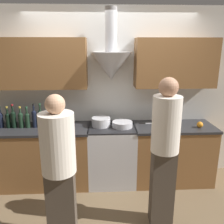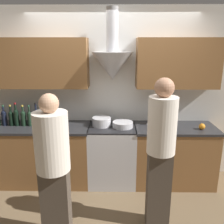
{
  "view_description": "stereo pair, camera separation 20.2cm",
  "coord_description": "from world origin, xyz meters",
  "px_view_note": "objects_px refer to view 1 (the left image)",
  "views": [
    {
      "loc": [
        -0.16,
        -2.98,
        2.04
      ],
      "look_at": [
        0.0,
        0.21,
        1.15
      ],
      "focal_mm": 38.0,
      "sensor_mm": 36.0,
      "label": 1
    },
    {
      "loc": [
        0.05,
        -2.98,
        2.04
      ],
      "look_at": [
        0.0,
        0.21,
        1.15
      ],
      "focal_mm": 38.0,
      "sensor_mm": 36.0,
      "label": 2
    }
  ],
  "objects_px": {
    "stock_pot": "(101,122)",
    "wine_bottle_4": "(13,118)",
    "wine_bottle_7": "(34,118)",
    "saucepan": "(165,124)",
    "wine_bottle_3": "(8,119)",
    "orange_fruit": "(200,125)",
    "wine_bottle_5": "(21,119)",
    "wine_bottle_6": "(27,119)",
    "stove_range": "(112,154)",
    "mixing_bowl": "(122,124)",
    "person_foreground_left": "(59,166)",
    "wine_bottle_8": "(41,118)",
    "wine_bottle_9": "(48,118)",
    "person_foreground_right": "(165,147)",
    "wine_bottle_2": "(1,119)"
  },
  "relations": [
    {
      "from": "stock_pot",
      "to": "wine_bottle_4",
      "type": "bearing_deg",
      "value": -179.7
    },
    {
      "from": "stock_pot",
      "to": "wine_bottle_7",
      "type": "bearing_deg",
      "value": -179.87
    },
    {
      "from": "stock_pot",
      "to": "saucepan",
      "type": "distance_m",
      "value": 0.94
    },
    {
      "from": "wine_bottle_3",
      "to": "wine_bottle_7",
      "type": "relative_size",
      "value": 0.9
    },
    {
      "from": "orange_fruit",
      "to": "saucepan",
      "type": "relative_size",
      "value": 0.55
    },
    {
      "from": "wine_bottle_5",
      "to": "wine_bottle_6",
      "type": "height_order",
      "value": "wine_bottle_5"
    },
    {
      "from": "stove_range",
      "to": "mixing_bowl",
      "type": "relative_size",
      "value": 3.03
    },
    {
      "from": "mixing_bowl",
      "to": "person_foreground_left",
      "type": "height_order",
      "value": "person_foreground_left"
    },
    {
      "from": "wine_bottle_7",
      "to": "wine_bottle_8",
      "type": "distance_m",
      "value": 0.09
    },
    {
      "from": "wine_bottle_9",
      "to": "stock_pot",
      "type": "height_order",
      "value": "wine_bottle_9"
    },
    {
      "from": "wine_bottle_7",
      "to": "mixing_bowl",
      "type": "xyz_separation_m",
      "value": [
        1.27,
        -0.05,
        -0.1
      ]
    },
    {
      "from": "orange_fruit",
      "to": "person_foreground_left",
      "type": "xyz_separation_m",
      "value": [
        -1.85,
        -1.03,
        -0.05
      ]
    },
    {
      "from": "wine_bottle_5",
      "to": "orange_fruit",
      "type": "height_order",
      "value": "wine_bottle_5"
    },
    {
      "from": "mixing_bowl",
      "to": "saucepan",
      "type": "bearing_deg",
      "value": -0.52
    },
    {
      "from": "person_foreground_right",
      "to": "person_foreground_left",
      "type": "bearing_deg",
      "value": -168.66
    },
    {
      "from": "wine_bottle_6",
      "to": "wine_bottle_9",
      "type": "distance_m",
      "value": 0.29
    },
    {
      "from": "wine_bottle_5",
      "to": "wine_bottle_8",
      "type": "bearing_deg",
      "value": 1.48
    },
    {
      "from": "wine_bottle_9",
      "to": "wine_bottle_3",
      "type": "bearing_deg",
      "value": -179.16
    },
    {
      "from": "wine_bottle_5",
      "to": "mixing_bowl",
      "type": "height_order",
      "value": "wine_bottle_5"
    },
    {
      "from": "wine_bottle_2",
      "to": "person_foreground_left",
      "type": "distance_m",
      "value": 1.57
    },
    {
      "from": "wine_bottle_8",
      "to": "person_foreground_right",
      "type": "xyz_separation_m",
      "value": [
        1.57,
        -0.94,
        -0.07
      ]
    },
    {
      "from": "wine_bottle_3",
      "to": "stock_pot",
      "type": "bearing_deg",
      "value": 0.19
    },
    {
      "from": "wine_bottle_7",
      "to": "wine_bottle_9",
      "type": "height_order",
      "value": "wine_bottle_7"
    },
    {
      "from": "wine_bottle_7",
      "to": "person_foreground_right",
      "type": "xyz_separation_m",
      "value": [
        1.66,
        -0.94,
        -0.07
      ]
    },
    {
      "from": "wine_bottle_9",
      "to": "stove_range",
      "type": "bearing_deg",
      "value": -2.14
    },
    {
      "from": "mixing_bowl",
      "to": "wine_bottle_2",
      "type": "bearing_deg",
      "value": 178.0
    },
    {
      "from": "wine_bottle_9",
      "to": "stock_pot",
      "type": "distance_m",
      "value": 0.78
    },
    {
      "from": "wine_bottle_5",
      "to": "orange_fruit",
      "type": "relative_size",
      "value": 3.55
    },
    {
      "from": "wine_bottle_6",
      "to": "mixing_bowl",
      "type": "relative_size",
      "value": 1.05
    },
    {
      "from": "stock_pot",
      "to": "wine_bottle_3",
      "type": "bearing_deg",
      "value": -179.81
    },
    {
      "from": "wine_bottle_4",
      "to": "wine_bottle_7",
      "type": "distance_m",
      "value": 0.3
    },
    {
      "from": "wine_bottle_3",
      "to": "wine_bottle_6",
      "type": "relative_size",
      "value": 1.01
    },
    {
      "from": "wine_bottle_9",
      "to": "wine_bottle_8",
      "type": "bearing_deg",
      "value": -177.69
    },
    {
      "from": "wine_bottle_8",
      "to": "person_foreground_right",
      "type": "height_order",
      "value": "person_foreground_right"
    },
    {
      "from": "stove_range",
      "to": "person_foreground_right",
      "type": "relative_size",
      "value": 0.52
    },
    {
      "from": "wine_bottle_4",
      "to": "wine_bottle_7",
      "type": "xyz_separation_m",
      "value": [
        0.3,
        0.0,
        0.0
      ]
    },
    {
      "from": "stove_range",
      "to": "wine_bottle_4",
      "type": "relative_size",
      "value": 2.58
    },
    {
      "from": "stove_range",
      "to": "stock_pot",
      "type": "bearing_deg",
      "value": 168.81
    },
    {
      "from": "stove_range",
      "to": "orange_fruit",
      "type": "xyz_separation_m",
      "value": [
        1.27,
        -0.11,
        0.49
      ]
    },
    {
      "from": "wine_bottle_2",
      "to": "wine_bottle_5",
      "type": "distance_m",
      "value": 0.29
    },
    {
      "from": "wine_bottle_4",
      "to": "person_foreground_left",
      "type": "xyz_separation_m",
      "value": [
        0.83,
        -1.16,
        -0.15
      ]
    },
    {
      "from": "saucepan",
      "to": "orange_fruit",
      "type": "bearing_deg",
      "value": -9.62
    },
    {
      "from": "wine_bottle_2",
      "to": "person_foreground_right",
      "type": "bearing_deg",
      "value": -23.97
    },
    {
      "from": "wine_bottle_4",
      "to": "wine_bottle_8",
      "type": "xyz_separation_m",
      "value": [
        0.38,
        0.01,
        0.0
      ]
    },
    {
      "from": "person_foreground_left",
      "to": "person_foreground_right",
      "type": "bearing_deg",
      "value": 11.34
    },
    {
      "from": "wine_bottle_9",
      "to": "stock_pot",
      "type": "bearing_deg",
      "value": -0.29
    },
    {
      "from": "wine_bottle_4",
      "to": "person_foreground_right",
      "type": "distance_m",
      "value": 2.17
    },
    {
      "from": "wine_bottle_5",
      "to": "person_foreground_right",
      "type": "xyz_separation_m",
      "value": [
        1.85,
        -0.94,
        -0.05
      ]
    },
    {
      "from": "mixing_bowl",
      "to": "saucepan",
      "type": "relative_size",
      "value": 1.83
    },
    {
      "from": "stock_pot",
      "to": "mixing_bowl",
      "type": "distance_m",
      "value": 0.32
    }
  ]
}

